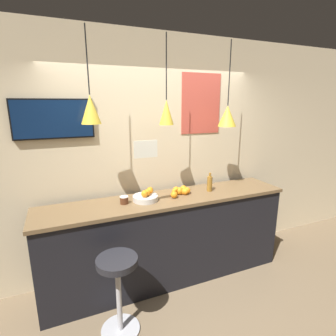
{
  "coord_description": "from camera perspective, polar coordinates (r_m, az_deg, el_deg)",
  "views": [
    {
      "loc": [
        -1.1,
        -1.93,
        2.12
      ],
      "look_at": [
        0.0,
        0.69,
        1.4
      ],
      "focal_mm": 28.0,
      "sensor_mm": 36.0,
      "label": 1
    }
  ],
  "objects": [
    {
      "name": "orange_pile",
      "position": [
        3.12,
        2.77,
        -5.04
      ],
      "size": [
        0.28,
        0.24,
        0.09
      ],
      "color": "orange",
      "rests_on": "service_counter"
    },
    {
      "name": "mounted_tv",
      "position": [
        2.96,
        -23.65,
        9.75
      ],
      "size": [
        0.79,
        0.04,
        0.41
      ],
      "color": "black"
    },
    {
      "name": "pendant_lamp_left",
      "position": [
        2.68,
        -16.51,
        12.17
      ],
      "size": [
        0.19,
        0.19,
        0.89
      ],
      "color": "black"
    },
    {
      "name": "spread_jar",
      "position": [
        2.88,
        -9.53,
        -6.88
      ],
      "size": [
        0.09,
        0.09,
        0.08
      ],
      "color": "#562D19",
      "rests_on": "service_counter"
    },
    {
      "name": "fruit_bowl",
      "position": [
        2.94,
        -4.86,
        -6.26
      ],
      "size": [
        0.28,
        0.28,
        0.14
      ],
      "color": "beige",
      "rests_on": "service_counter"
    },
    {
      "name": "ground_plane",
      "position": [
        3.07,
        5.75,
        -29.58
      ],
      "size": [
        14.0,
        14.0,
        0.0
      ],
      "primitive_type": "plane",
      "color": "#756047"
    },
    {
      "name": "bar_stool",
      "position": [
        2.62,
        -10.83,
        -22.9
      ],
      "size": [
        0.37,
        0.37,
        0.77
      ],
      "color": "#B7B7BC",
      "rests_on": "ground_plane"
    },
    {
      "name": "hanging_menu_board",
      "position": [
        2.57,
        -4.87,
        4.12
      ],
      "size": [
        0.24,
        0.01,
        0.17
      ],
      "color": "white"
    },
    {
      "name": "juice_bottle",
      "position": [
        3.25,
        9.06,
        -3.32
      ],
      "size": [
        0.06,
        0.06,
        0.23
      ],
      "color": "olive",
      "rests_on": "service_counter"
    },
    {
      "name": "service_counter",
      "position": [
        3.25,
        0.0,
        -15.12
      ],
      "size": [
        2.91,
        0.57,
        1.05
      ],
      "color": "black",
      "rests_on": "ground_plane"
    },
    {
      "name": "wall_poster",
      "position": [
        3.43,
        7.24,
        13.7
      ],
      "size": [
        0.55,
        0.01,
        0.74
      ],
      "color": "#C64C3D"
    },
    {
      "name": "back_wall",
      "position": [
        3.27,
        -2.7,
        2.38
      ],
      "size": [
        8.0,
        0.06,
        2.9
      ],
      "color": "beige",
      "rests_on": "ground_plane"
    },
    {
      "name": "pendant_lamp_middle",
      "position": [
        2.88,
        -0.34,
        12.11
      ],
      "size": [
        0.16,
        0.16,
        0.92
      ],
      "color": "black"
    },
    {
      "name": "pendant_lamp_right",
      "position": [
        3.26,
        12.79,
        11.03
      ],
      "size": [
        0.22,
        0.22,
        0.97
      ],
      "color": "black"
    }
  ]
}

